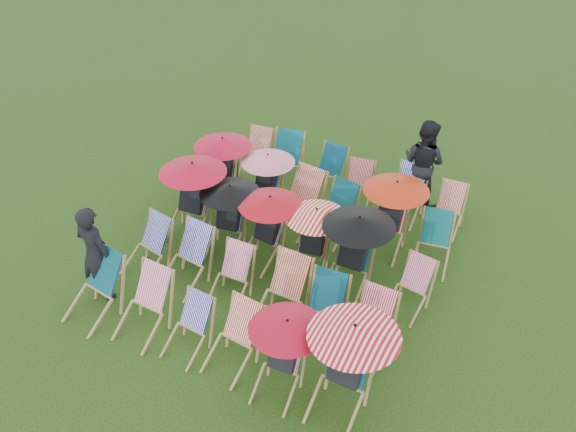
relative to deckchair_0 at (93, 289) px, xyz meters
The scene contains 33 objects.
ground 3.16m from the deckchair_0, 48.18° to the left, with size 100.00×100.00×0.00m, color black.
deckchair_0 is the anchor object (origin of this frame).
deckchair_1 0.88m from the deckchair_0, ahead, with size 0.69×0.93×0.98m.
deckchair_2 1.67m from the deckchair_0, ahead, with size 0.60×0.80×0.82m.
deckchair_3 2.39m from the deckchair_0, ahead, with size 0.69×0.90×0.92m.
deckchair_4 3.20m from the deckchair_0, ahead, with size 1.02×1.07×1.21m.
deckchair_5 4.06m from the deckchair_0, ahead, with size 1.19×1.23×1.41m.
deckchair_6 1.23m from the deckchair_0, 88.58° to the left, with size 0.74×0.93×0.91m.
deckchair_7 1.50m from the deckchair_0, 57.90° to the left, with size 0.73×0.95×0.96m.
deckchair_8 2.08m from the deckchair_0, 38.42° to the left, with size 0.59×0.80×0.86m.
deckchair_9 2.84m from the deckchair_0, 25.74° to the left, with size 0.70×0.95×1.00m.
deckchair_10 3.46m from the deckchair_0, 20.32° to the left, with size 0.68×0.91×0.95m.
deckchair_11 4.16m from the deckchair_0, 17.42° to the left, with size 0.64×0.87×0.92m.
deckchair_12 2.46m from the deckchair_0, 88.04° to the left, with size 1.18×1.24×1.40m.
deckchair_13 2.54m from the deckchair_0, 69.28° to the left, with size 1.04×1.12×1.23m.
deckchair_14 2.89m from the deckchair_0, 55.46° to the left, with size 1.05×1.12×1.25m.
deckchair_15 3.48m from the deckchair_0, 44.96° to the left, with size 1.02×1.10×1.21m.
deckchair_16 4.00m from the deckchair_0, 36.74° to the left, with size 1.14×1.19×1.36m.
deckchair_17 4.82m from the deckchair_0, 29.50° to the left, with size 0.65×0.83×0.82m.
deckchair_18 3.59m from the deckchair_0, 90.36° to the left, with size 1.09×1.18×1.29m.
deckchair_19 3.74m from the deckchair_0, 76.06° to the left, with size 0.99×1.03×1.18m.
deckchair_20 3.89m from the deckchair_0, 64.36° to the left, with size 0.81×1.03×1.03m.
deckchair_21 4.26m from the deckchair_0, 56.09° to the left, with size 0.75×0.95×0.95m.
deckchair_22 4.96m from the deckchair_0, 47.39° to the left, with size 1.11×1.17×1.32m.
deckchair_23 5.50m from the deckchair_0, 40.47° to the left, with size 0.71×0.89×0.88m.
deckchair_24 4.71m from the deckchair_0, 89.02° to the left, with size 0.67×0.87×0.89m.
deckchair_25 4.69m from the deckchair_0, 80.48° to the left, with size 0.79×1.00×1.00m.
deckchair_26 5.00m from the deckchair_0, 70.50° to the left, with size 0.65×0.87×0.90m.
deckchair_27 5.18m from the deckchair_0, 62.75° to the left, with size 0.66×0.83×0.82m.
deckchair_28 5.75m from the deckchair_0, 55.05° to the left, with size 0.63×0.87×0.94m.
deckchair_29 6.23m from the deckchair_0, 48.82° to the left, with size 0.56×0.77×0.81m.
person_left 0.55m from the deckchair_0, 120.56° to the left, with size 0.62×0.40×1.69m, color black.
person_rear 6.29m from the deckchair_0, 57.25° to the left, with size 0.85×0.66×1.74m, color black.
Camera 1 is at (3.89, -7.30, 7.06)m, focal length 40.00 mm.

